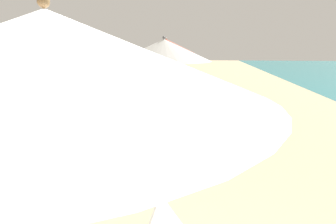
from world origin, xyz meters
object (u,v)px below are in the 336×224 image
lounger_second_shoreside (198,124)px  beach_ball (171,91)px  umbrella_farthest (166,46)px  umbrella_nearest (49,57)px  umbrella_second (164,50)px  cooler_box (65,131)px  lounger_farthest_inland (184,110)px  lounger_farthest_shoreside (195,97)px

lounger_second_shoreside → beach_ball: 6.44m
umbrella_farthest → beach_ball: umbrella_farthest is taller
umbrella_nearest → umbrella_second: 4.76m
umbrella_second → beach_ball: size_ratio=7.95×
umbrella_farthest → cooler_box: 4.55m
umbrella_second → umbrella_farthest: umbrella_farthest is taller
umbrella_nearest → cooler_box: (-2.54, 5.33, -2.08)m
umbrella_nearest → cooler_box: umbrella_nearest is taller
lounger_farthest_inland → umbrella_farthest: bearing=116.0°
beach_ball → umbrella_farthest: bearing=-88.3°
lounger_second_shoreside → cooler_box: bearing=-161.4°
lounger_farthest_shoreside → umbrella_second: bearing=-87.7°
lounger_farthest_inland → cooler_box: size_ratio=2.38×
umbrella_second → umbrella_farthest: size_ratio=0.98×
beach_ball → lounger_farthest_shoreside: bearing=-63.7°
umbrella_farthest → cooler_box: size_ratio=4.12×
umbrella_nearest → umbrella_farthest: bearing=92.1°
umbrella_farthest → lounger_farthest_shoreside: umbrella_farthest is taller
lounger_second_shoreside → beach_ball: (-1.20, 6.32, -0.19)m
umbrella_farthest → beach_ball: 3.89m
lounger_second_shoreside → umbrella_farthest: (-1.10, 3.04, 1.89)m
umbrella_second → umbrella_farthest: bearing=95.2°
umbrella_second → beach_ball: (-0.46, 7.24, -2.04)m
cooler_box → beach_ball: cooler_box is taller
umbrella_nearest → beach_ball: 12.20m
umbrella_second → beach_ball: bearing=93.6°
lounger_farthest_shoreside → cooler_box: bearing=-116.4°
umbrella_nearest → lounger_farthest_shoreside: 10.01m
lounger_second_shoreside → umbrella_nearest: bearing=-85.4°
umbrella_nearest → umbrella_second: umbrella_nearest is taller
umbrella_farthest → lounger_farthest_shoreside: bearing=47.0°
umbrella_second → lounger_second_shoreside: size_ratio=1.54×
lounger_farthest_inland → beach_ball: bearing=94.7°
umbrella_second → lounger_second_shoreside: (0.74, 0.92, -1.84)m
beach_ball → cooler_box: bearing=-107.7°
umbrella_second → lounger_second_shoreside: umbrella_second is taller
cooler_box → umbrella_second: bearing=-12.3°
umbrella_nearest → lounger_second_shoreside: bearing=82.1°
umbrella_nearest → lounger_farthest_shoreside: size_ratio=1.77×
umbrella_nearest → lounger_farthest_shoreside: (0.68, 9.79, -1.96)m
umbrella_second → umbrella_farthest: (-0.36, 3.96, 0.04)m
beach_ball → lounger_second_shoreside: bearing=-79.2°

